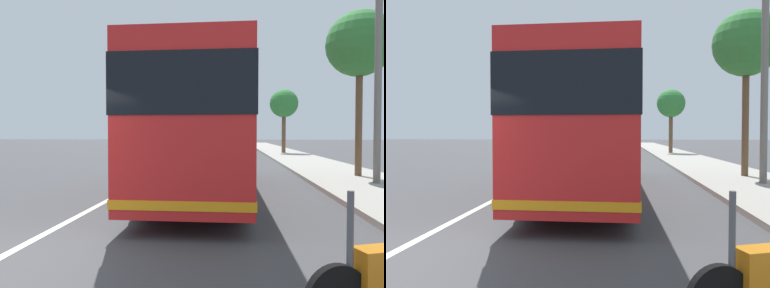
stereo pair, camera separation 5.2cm
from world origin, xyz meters
TOP-DOWN VIEW (x-y plane):
  - sidewalk_curb at (10.00, -7.78)m, footprint 110.00×3.60m
  - lane_divider_line at (10.00, 0.00)m, footprint 110.00×0.16m
  - coach_bus at (6.44, -2.39)m, footprint 10.38×2.60m
  - car_ahead_same_lane at (31.64, 2.09)m, footprint 3.99×2.08m
  - car_behind_bus at (33.53, -3.20)m, footprint 4.73×2.15m
  - car_oncoming at (24.41, -1.90)m, footprint 4.62×1.84m
  - car_side_street at (53.25, 2.97)m, footprint 4.68×2.08m
  - roadside_tree_mid_block at (10.16, -8.15)m, footprint 2.52×2.52m
  - roadside_tree_far_block at (27.32, -7.68)m, footprint 2.42×2.42m
  - utility_pole at (8.02, -8.02)m, footprint 0.22×0.22m

SIDE VIEW (x-z plane):
  - lane_divider_line at x=10.00m, z-range 0.00..0.01m
  - sidewalk_curb at x=10.00m, z-range 0.00..0.14m
  - car_side_street at x=53.25m, z-range -0.03..1.35m
  - car_oncoming at x=24.41m, z-range -0.04..1.38m
  - car_behind_bus at x=33.53m, z-range -0.03..1.45m
  - car_ahead_same_lane at x=31.64m, z-range -0.04..1.46m
  - coach_bus at x=6.44m, z-range 0.26..3.79m
  - roadside_tree_far_block at x=27.32m, z-range 1.53..7.17m
  - utility_pole at x=8.02m, z-range 0.00..8.79m
  - roadside_tree_mid_block at x=10.16m, z-range 1.94..8.46m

